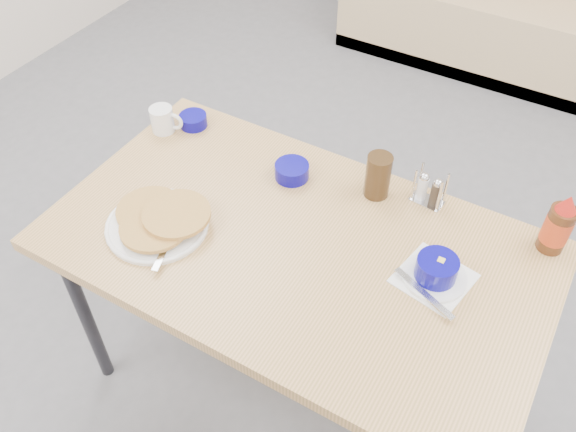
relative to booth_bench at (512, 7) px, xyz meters
The scene contains 10 objects.
booth_bench is the anchor object (origin of this frame).
dining_table 2.56m from the booth_bench, 90.00° to the right, with size 1.40×0.80×0.76m.
pancake_plate 2.74m from the booth_bench, 97.88° to the right, with size 0.29×0.29×0.05m.
coffee_mug 2.44m from the booth_bench, 105.37° to the right, with size 0.11×0.08×0.09m.
grits_setting 2.53m from the booth_bench, 81.22° to the right, with size 0.21×0.22×0.08m.
creamer_bowl 2.35m from the booth_bench, 104.20° to the right, with size 0.09×0.09×0.04m.
butter_bowl 2.35m from the booth_bench, 93.67° to the right, with size 0.11×0.11×0.05m.
amber_tumbler 2.29m from the booth_bench, 87.20° to the right, with size 0.08×0.08×0.14m, color #352310.
condiment_caddy 2.25m from the booth_bench, 83.34° to the right, with size 0.10×0.07×0.12m.
syrup_bottle 2.33m from the booth_bench, 74.30° to the right, with size 0.07×0.07×0.19m.
Camera 1 is at (0.55, -0.74, 2.04)m, focal length 38.00 mm.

